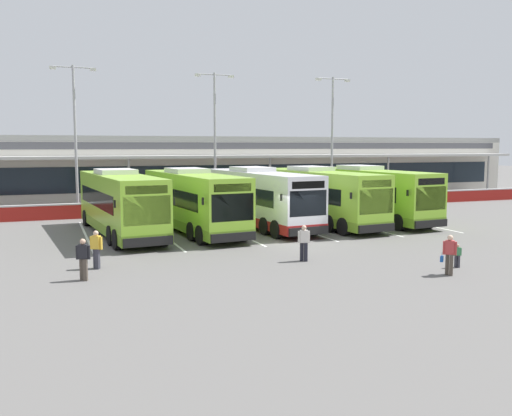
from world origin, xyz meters
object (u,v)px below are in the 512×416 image
Objects in this scene: lamp_post_west at (75,130)px; lamp_post_centre at (215,132)px; coach_bus_rightmost at (368,195)px; pedestrian_near_bin at (96,248)px; pedestrian_approaching_bus at (83,258)px; lamp_post_east at (332,132)px; coach_bus_right_centre at (318,197)px; coach_bus_left_centre at (193,202)px; coach_bus_centre at (259,199)px; pedestrian_with_handbag at (449,254)px; pedestrian_child at (457,255)px; pedestrian_in_dark_coat at (304,242)px; coach_bus_leftmost at (120,204)px.

lamp_post_west is 1.00× the size of lamp_post_centre.
pedestrian_near_bin is at bearing -154.50° from coach_bus_rightmost.
lamp_post_east is at bearing 43.48° from pedestrian_approaching_bus.
lamp_post_west is at bearing 142.84° from coach_bus_right_centre.
coach_bus_left_centre is 4.48m from coach_bus_centre.
lamp_post_centre is at bearing 60.75° from pedestrian_near_bin.
pedestrian_with_handbag is at bearing -96.75° from coach_bus_right_centre.
coach_bus_rightmost is (4.01, 0.39, 0.00)m from coach_bus_right_centre.
lamp_post_centre is at bearing 61.64° from pedestrian_approaching_bus.
pedestrian_child is (8.00, -13.74, -1.24)m from coach_bus_left_centre.
pedestrian_approaching_bus is (-6.97, -10.47, -0.91)m from coach_bus_left_centre.
coach_bus_rightmost reaches higher than pedestrian_in_dark_coat.
coach_bus_centre is 15.55m from lamp_post_west.
pedestrian_in_dark_coat is (-1.97, -10.71, -0.91)m from coach_bus_centre.
coach_bus_leftmost is 12.46m from pedestrian_in_dark_coat.
lamp_post_centre and lamp_post_east have the same top height.
coach_bus_leftmost is 7.61× the size of pedestrian_approaching_bus.
lamp_post_east is (21.16, -0.56, 0.00)m from lamp_post_west.
coach_bus_right_centre is 1.00× the size of coach_bus_rightmost.
coach_bus_left_centre is 12.49m from coach_bus_rightmost.
coach_bus_left_centre and coach_bus_right_centre have the same top height.
pedestrian_child is 0.09× the size of lamp_post_east.
pedestrian_with_handbag is at bearing -53.70° from coach_bus_leftmost.
pedestrian_in_dark_coat is at bearing -76.36° from coach_bus_left_centre.
lamp_post_centre is (2.35, 21.63, 5.42)m from pedestrian_in_dark_coat.
pedestrian_in_dark_coat is 0.15× the size of lamp_post_west.
lamp_post_centre is (0.38, 10.92, 4.50)m from coach_bus_centre.
coach_bus_right_centre is at bearing -5.96° from coach_bus_centre.
coach_bus_right_centre is at bearing 59.79° from pedestrian_in_dark_coat.
lamp_post_west reaches higher than pedestrian_in_dark_coat.
coach_bus_right_centre is at bearing 83.25° from pedestrian_with_handbag.
pedestrian_with_handbag and pedestrian_near_bin have the same top height.
coach_bus_leftmost is at bearing -80.69° from lamp_post_west.
lamp_post_west is at bearing 116.32° from pedestrian_with_handbag.
lamp_post_centre reaches higher than coach_bus_centre.
pedestrian_in_dark_coat is 1.00× the size of pedestrian_approaching_bus.
pedestrian_approaching_bus is (-19.45, -10.92, -0.91)m from coach_bus_rightmost.
lamp_post_centre is at bearing 174.96° from lamp_post_east.
pedestrian_in_dark_coat and pedestrian_approaching_bus have the same top height.
pedestrian_approaching_bus is 0.15× the size of lamp_post_centre.
lamp_post_east is at bearing 34.72° from coach_bus_left_centre.
pedestrian_near_bin is at bearing -138.45° from lamp_post_east.
lamp_post_centre is (-3.64, 11.34, 4.50)m from coach_bus_right_centre.
lamp_post_east is (10.30, -0.91, 0.00)m from lamp_post_centre.
pedestrian_approaching_bus is 22.21m from lamp_post_west.
lamp_post_east is at bearing 75.23° from coach_bus_rightmost.
lamp_post_east is at bearing -1.51° from lamp_post_west.
pedestrian_approaching_bus is 0.15× the size of lamp_post_east.
pedestrian_near_bin is at bearing -90.87° from lamp_post_west.
lamp_post_west is at bearing 99.31° from coach_bus_leftmost.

